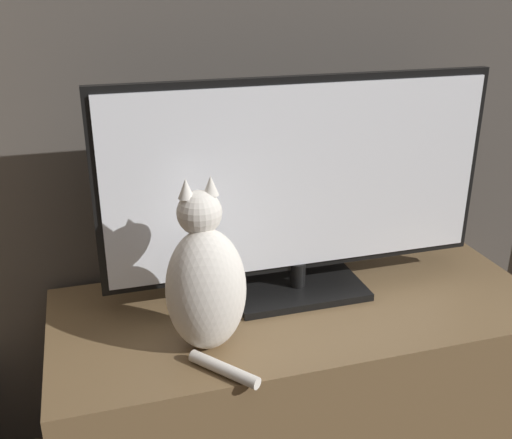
% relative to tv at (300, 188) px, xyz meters
% --- Properties ---
extents(tv_stand, '(1.31, 0.56, 0.52)m').
position_rel_tv_xyz_m(tv_stand, '(-0.01, -0.08, -0.57)').
color(tv_stand, brown).
rests_on(tv_stand, ground_plane).
extents(tv, '(1.04, 0.22, 0.59)m').
position_rel_tv_xyz_m(tv, '(0.00, 0.00, 0.00)').
color(tv, black).
rests_on(tv, tv_stand).
extents(cat, '(0.20, 0.29, 0.41)m').
position_rel_tv_xyz_m(cat, '(-0.29, -0.18, -0.14)').
color(cat, silver).
rests_on(cat, tv_stand).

